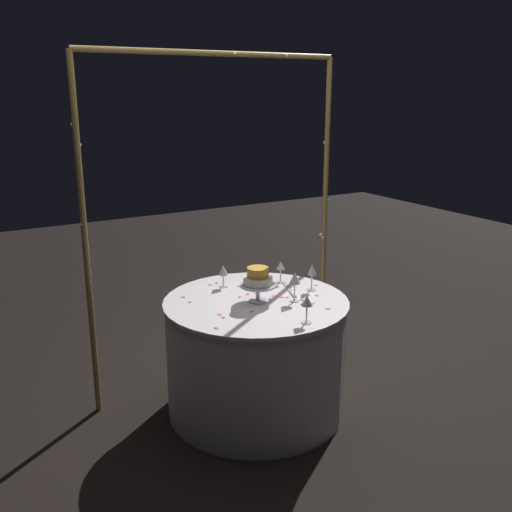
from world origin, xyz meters
TOP-DOWN VIEW (x-y plane):
  - ground_plane at (0.00, 0.00)m, footprint 12.00×12.00m
  - decorative_arch at (0.00, 0.49)m, footprint 1.80×0.06m
  - main_table at (0.00, 0.00)m, footprint 1.13×1.13m
  - tiered_cake at (0.00, -0.02)m, footprint 0.22×0.22m
  - wine_glass_0 at (0.19, -0.13)m, footprint 0.07×0.07m
  - wine_glass_1 at (0.31, 0.22)m, footprint 0.06×0.06m
  - wine_glass_2 at (0.40, -0.01)m, footprint 0.06×0.06m
  - wine_glass_3 at (-0.05, 0.33)m, footprint 0.06×0.06m
  - wine_glass_4 at (0.06, -0.45)m, footprint 0.06×0.06m
  - cake_knife at (0.28, 0.04)m, footprint 0.12×0.29m
  - rose_petal_0 at (0.48, 0.04)m, footprint 0.03×0.03m
  - rose_petal_1 at (-0.30, -0.15)m, footprint 0.04×0.03m
  - rose_petal_2 at (0.24, -0.13)m, footprint 0.04×0.04m
  - rose_petal_3 at (0.16, -0.03)m, footprint 0.04×0.03m
  - rose_petal_4 at (-0.06, 0.42)m, footprint 0.03×0.03m
  - rose_petal_5 at (0.37, -0.12)m, footprint 0.02×0.03m
  - rose_petal_6 at (0.04, 0.28)m, footprint 0.03×0.02m
  - rose_petal_7 at (-0.12, -0.15)m, footprint 0.04×0.03m
  - rose_petal_8 at (0.26, -0.22)m, footprint 0.04×0.04m
  - rose_petal_9 at (-0.40, -0.26)m, footprint 0.03×0.04m
  - rose_petal_10 at (-0.11, 0.40)m, footprint 0.03×0.03m
  - rose_petal_11 at (0.01, 0.12)m, footprint 0.03×0.04m
  - rose_petal_12 at (0.34, 0.14)m, footprint 0.04×0.04m
  - rose_petal_13 at (0.13, 0.02)m, footprint 0.03×0.03m
  - rose_petal_14 at (0.07, 0.11)m, footprint 0.04×0.04m
  - rose_petal_15 at (0.19, -0.05)m, footprint 0.03×0.03m
  - rose_petal_16 at (0.20, -0.20)m, footprint 0.03×0.03m
  - rose_petal_17 at (-0.06, 0.10)m, footprint 0.03×0.03m
  - rose_petal_18 at (-0.30, -0.10)m, footprint 0.03×0.03m
  - rose_petal_19 at (0.29, -0.33)m, footprint 0.04×0.03m
  - rose_petal_20 at (-0.36, 0.28)m, footprint 0.03×0.03m
  - rose_petal_21 at (-0.36, 0.17)m, footprint 0.03×0.03m

SIDE VIEW (x-z plane):
  - ground_plane at x=0.00m, z-range 0.00..0.00m
  - main_table at x=0.00m, z-range 0.00..0.74m
  - rose_petal_0 at x=0.48m, z-range 0.74..0.74m
  - rose_petal_1 at x=-0.30m, z-range 0.74..0.74m
  - rose_petal_2 at x=0.24m, z-range 0.74..0.74m
  - rose_petal_3 at x=0.16m, z-range 0.74..0.74m
  - rose_petal_4 at x=-0.06m, z-range 0.74..0.74m
  - rose_petal_5 at x=0.37m, z-range 0.74..0.74m
  - rose_petal_6 at x=0.04m, z-range 0.74..0.74m
  - rose_petal_7 at x=-0.12m, z-range 0.74..0.74m
  - rose_petal_8 at x=0.26m, z-range 0.74..0.74m
  - rose_petal_9 at x=-0.40m, z-range 0.74..0.74m
  - rose_petal_10 at x=-0.11m, z-range 0.74..0.74m
  - rose_petal_11 at x=0.01m, z-range 0.74..0.74m
  - rose_petal_12 at x=0.34m, z-range 0.74..0.74m
  - rose_petal_13 at x=0.13m, z-range 0.74..0.74m
  - rose_petal_14 at x=0.07m, z-range 0.74..0.74m
  - rose_petal_15 at x=0.19m, z-range 0.74..0.74m
  - rose_petal_16 at x=0.20m, z-range 0.74..0.74m
  - rose_petal_17 at x=-0.06m, z-range 0.74..0.74m
  - rose_petal_18 at x=-0.30m, z-range 0.74..0.74m
  - rose_petal_19 at x=0.29m, z-range 0.74..0.74m
  - rose_petal_20 at x=-0.36m, z-range 0.74..0.74m
  - rose_petal_21 at x=-0.36m, z-range 0.74..0.74m
  - cake_knife at x=0.28m, z-range 0.73..0.75m
  - wine_glass_3 at x=-0.05m, z-range 0.77..0.92m
  - wine_glass_1 at x=0.31m, z-range 0.77..0.92m
  - wine_glass_4 at x=0.06m, z-range 0.78..0.94m
  - wine_glass_2 at x=0.40m, z-range 0.78..0.95m
  - tiered_cake at x=0.00m, z-range 0.77..0.98m
  - wine_glass_0 at x=0.19m, z-range 0.78..0.97m
  - decorative_arch at x=0.00m, z-range 0.31..2.51m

